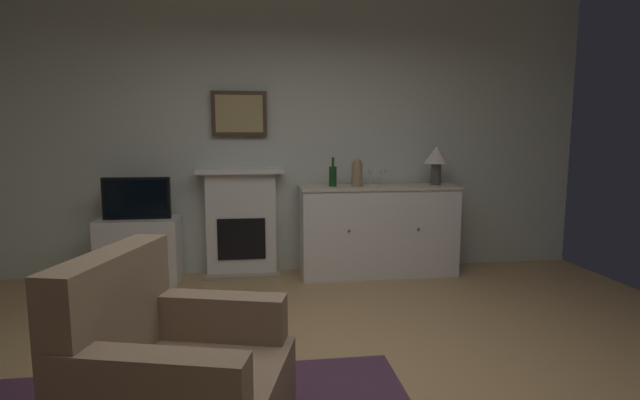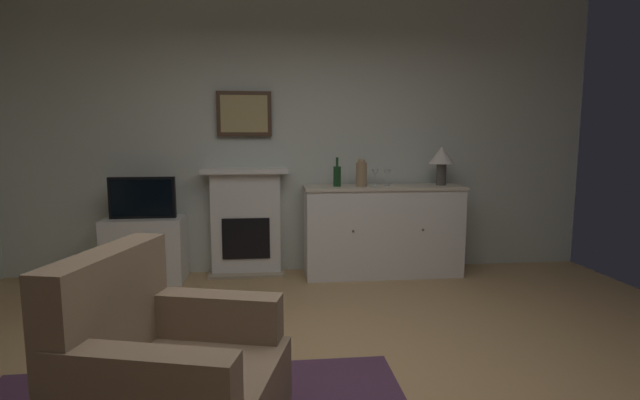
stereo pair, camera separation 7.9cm
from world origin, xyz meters
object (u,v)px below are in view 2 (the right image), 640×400
object	(u,v)px
sideboard_cabinet	(383,230)
vase_decorative	(361,173)
wine_glass_center	(387,174)
armchair	(168,374)
wine_bottle	(337,176)
table_lamp	(442,158)
wine_glass_left	(375,174)
tv_cabinet	(145,250)
fireplace_unit	(246,222)
framed_picture	(244,114)
tv_set	(142,198)

from	to	relation	value
sideboard_cabinet	vase_decorative	world-z (taller)	vase_decorative
wine_glass_center	armchair	world-z (taller)	wine_glass_center
wine_bottle	wine_glass_center	world-z (taller)	wine_bottle
sideboard_cabinet	table_lamp	bearing A→B (deg)	0.00
vase_decorative	wine_glass_left	bearing A→B (deg)	29.23
sideboard_cabinet	tv_cabinet	size ratio (longest dim) A/B	2.16
vase_decorative	tv_cabinet	xyz separation A→B (m)	(-2.13, 0.06, -0.75)
vase_decorative	fireplace_unit	bearing A→B (deg)	168.88
wine_glass_center	tv_cabinet	size ratio (longest dim) A/B	0.22
framed_picture	tv_cabinet	distance (m)	1.66
tv_cabinet	armchair	bearing A→B (deg)	-73.92
armchair	vase_decorative	bearing A→B (deg)	62.37
tv_set	tv_cabinet	bearing A→B (deg)	90.00
wine_glass_left	framed_picture	bearing A→B (deg)	172.06
tv_cabinet	armchair	xyz separation A→B (m)	(0.77, -2.67, 0.06)
sideboard_cabinet	tv_set	bearing A→B (deg)	-179.80
framed_picture	vase_decorative	distance (m)	1.32
sideboard_cabinet	armchair	size ratio (longest dim) A/B	1.65
table_lamp	vase_decorative	xyz separation A→B (m)	(-0.84, -0.05, -0.14)
table_lamp	tv_set	distance (m)	3.00
fireplace_unit	sideboard_cabinet	xyz separation A→B (m)	(1.39, -0.18, -0.09)
wine_glass_left	wine_glass_center	distance (m)	0.13
wine_bottle	armchair	xyz separation A→B (m)	(-1.12, -2.64, -0.65)
table_lamp	framed_picture	bearing A→B (deg)	173.65
fireplace_unit	sideboard_cabinet	distance (m)	1.41
fireplace_unit	wine_bottle	world-z (taller)	wine_bottle
sideboard_cabinet	armchair	world-z (taller)	sideboard_cabinet
table_lamp	tv_cabinet	size ratio (longest dim) A/B	0.53
wine_glass_center	vase_decorative	bearing A→B (deg)	-177.38
vase_decorative	tv_set	size ratio (longest dim) A/B	0.45
framed_picture	table_lamp	distance (m)	2.06
vase_decorative	tv_cabinet	bearing A→B (deg)	178.25
sideboard_cabinet	wine_bottle	distance (m)	0.74
fireplace_unit	table_lamp	size ratio (longest dim) A/B	2.75
wine_bottle	wine_glass_center	xyz separation A→B (m)	(0.51, -0.03, 0.01)
framed_picture	wine_glass_center	world-z (taller)	framed_picture
fireplace_unit	armchair	bearing A→B (deg)	-94.17
tv_set	armchair	bearing A→B (deg)	-73.79
fireplace_unit	wine_glass_left	bearing A→B (deg)	-6.00
fireplace_unit	sideboard_cabinet	size ratio (longest dim) A/B	0.68
tv_set	wine_glass_center	bearing A→B (deg)	-0.70
sideboard_cabinet	fireplace_unit	bearing A→B (deg)	172.76
wine_bottle	armchair	bearing A→B (deg)	-113.06
tv_cabinet	sideboard_cabinet	bearing A→B (deg)	-0.36
wine_glass_center	armchair	bearing A→B (deg)	-121.96
wine_glass_left	wine_glass_center	world-z (taller)	same
sideboard_cabinet	table_lamp	xyz separation A→B (m)	(0.60, 0.00, 0.74)
sideboard_cabinet	vase_decorative	bearing A→B (deg)	-168.16
sideboard_cabinet	tv_set	distance (m)	2.40
fireplace_unit	wine_glass_left	world-z (taller)	fireplace_unit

